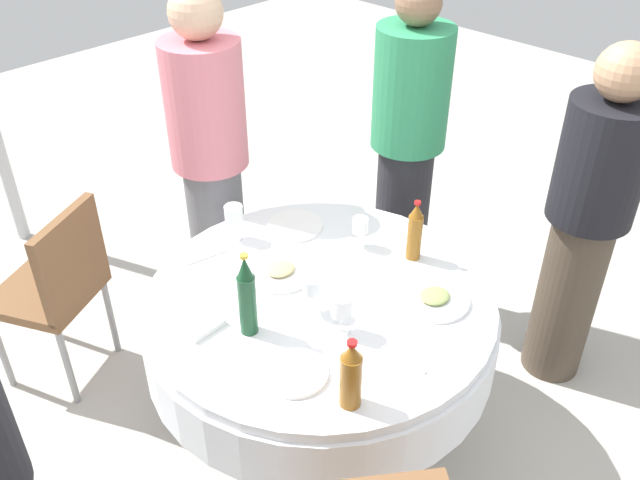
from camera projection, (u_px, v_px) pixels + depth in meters
name	position (u px, v px, depth m)	size (l,w,h in m)	color
ground_plane	(320.00, 430.00, 2.92)	(10.00, 10.00, 0.00)	#B7B2A8
dining_table	(320.00, 326.00, 2.58)	(1.31, 1.31, 0.74)	white
bottle_amber_north	(415.00, 232.00, 2.62)	(0.06, 0.06, 0.26)	#8C5619
bottle_dark_green_front	(247.00, 296.00, 2.25)	(0.06, 0.06, 0.32)	#194728
bottle_amber_right	(351.00, 375.00, 2.00)	(0.07, 0.07, 0.25)	#8C5619
wine_glass_east	(234.00, 216.00, 2.73)	(0.07, 0.07, 0.15)	white
wine_glass_far	(313.00, 287.00, 2.36)	(0.08, 0.08, 0.15)	white
wine_glass_mid	(360.00, 227.00, 2.70)	(0.06, 0.06, 0.13)	white
wine_glass_outer	(342.00, 308.00, 2.27)	(0.08, 0.08, 0.15)	white
plate_west	(434.00, 299.00, 2.46)	(0.25, 0.25, 0.04)	white
plate_inner	(295.00, 226.00, 2.86)	(0.23, 0.23, 0.02)	white
plate_south	(281.00, 272.00, 2.59)	(0.25, 0.25, 0.04)	white
plate_near	(295.00, 373.00, 2.16)	(0.21, 0.21, 0.02)	white
spoon_front	(403.00, 359.00, 2.22)	(0.18, 0.02, 0.01)	silver
spoon_right	(207.00, 257.00, 2.68)	(0.18, 0.02, 0.01)	silver
folded_napkin	(198.00, 322.00, 2.35)	(0.14, 0.14, 0.02)	white
person_north	(587.00, 220.00, 2.78)	(0.34, 0.34, 1.54)	#4C3F33
person_right	(211.00, 165.00, 3.04)	(0.34, 0.34, 1.65)	slate
person_east	(407.00, 153.00, 3.16)	(0.34, 0.34, 1.64)	#26262B
chair_mid	(58.00, 283.00, 2.91)	(0.54, 0.54, 0.87)	brown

